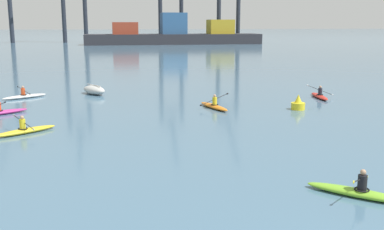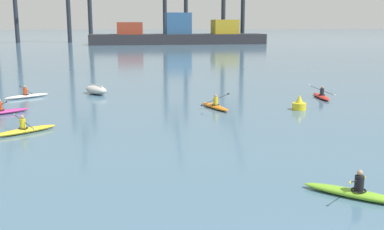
{
  "view_description": "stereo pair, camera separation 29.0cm",
  "coord_description": "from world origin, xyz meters",
  "px_view_note": "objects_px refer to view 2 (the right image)",
  "views": [
    {
      "loc": [
        -5.26,
        -7.13,
        5.58
      ],
      "look_at": [
        -0.87,
        16.91,
        0.6
      ],
      "focal_mm": 42.35,
      "sensor_mm": 36.0,
      "label": 1
    },
    {
      "loc": [
        -4.98,
        -7.18,
        5.58
      ],
      "look_at": [
        -0.87,
        16.91,
        0.6
      ],
      "focal_mm": 42.35,
      "sensor_mm": 36.0,
      "label": 2
    }
  ],
  "objects_px": {
    "kayak_orange": "(215,106)",
    "kayak_white": "(27,96)",
    "capsized_dinghy": "(96,90)",
    "kayak_yellow": "(25,130)",
    "kayak_red": "(321,96)",
    "container_barge": "(179,35)",
    "kayak_lime": "(356,192)",
    "channel_buoy": "(299,104)",
    "kayak_magenta": "(2,111)"
  },
  "relations": [
    {
      "from": "channel_buoy",
      "to": "kayak_lime",
      "type": "height_order",
      "value": "channel_buoy"
    },
    {
      "from": "kayak_magenta",
      "to": "capsized_dinghy",
      "type": "bearing_deg",
      "value": 52.83
    },
    {
      "from": "kayak_magenta",
      "to": "kayak_red",
      "type": "height_order",
      "value": "kayak_red"
    },
    {
      "from": "capsized_dinghy",
      "to": "kayak_white",
      "type": "height_order",
      "value": "kayak_white"
    },
    {
      "from": "capsized_dinghy",
      "to": "kayak_orange",
      "type": "xyz_separation_m",
      "value": [
        8.01,
        -7.6,
        -0.18
      ]
    },
    {
      "from": "kayak_white",
      "to": "kayak_orange",
      "type": "bearing_deg",
      "value": -26.77
    },
    {
      "from": "kayak_lime",
      "to": "kayak_white",
      "type": "distance_m",
      "value": 26.81
    },
    {
      "from": "channel_buoy",
      "to": "container_barge",
      "type": "bearing_deg",
      "value": 86.76
    },
    {
      "from": "kayak_yellow",
      "to": "kayak_red",
      "type": "relative_size",
      "value": 0.9
    },
    {
      "from": "container_barge",
      "to": "capsized_dinghy",
      "type": "bearing_deg",
      "value": -102.41
    },
    {
      "from": "kayak_orange",
      "to": "kayak_lime",
      "type": "bearing_deg",
      "value": -86.02
    },
    {
      "from": "container_barge",
      "to": "kayak_orange",
      "type": "xyz_separation_m",
      "value": [
        -10.65,
        -92.39,
        -2.26
      ]
    },
    {
      "from": "kayak_orange",
      "to": "kayak_red",
      "type": "distance_m",
      "value": 9.23
    },
    {
      "from": "kayak_lime",
      "to": "kayak_white",
      "type": "bearing_deg",
      "value": 122.13
    },
    {
      "from": "channel_buoy",
      "to": "kayak_magenta",
      "type": "distance_m",
      "value": 18.93
    },
    {
      "from": "capsized_dinghy",
      "to": "kayak_lime",
      "type": "height_order",
      "value": "kayak_lime"
    },
    {
      "from": "capsized_dinghy",
      "to": "kayak_orange",
      "type": "relative_size",
      "value": 0.81
    },
    {
      "from": "kayak_lime",
      "to": "container_barge",
      "type": "bearing_deg",
      "value": 84.98
    },
    {
      "from": "kayak_lime",
      "to": "kayak_yellow",
      "type": "distance_m",
      "value": 16.51
    },
    {
      "from": "capsized_dinghy",
      "to": "kayak_magenta",
      "type": "xyz_separation_m",
      "value": [
        -5.5,
        -7.25,
        -0.18
      ]
    },
    {
      "from": "kayak_magenta",
      "to": "kayak_yellow",
      "type": "xyz_separation_m",
      "value": [
        2.34,
        -5.39,
        0.0
      ]
    },
    {
      "from": "kayak_white",
      "to": "container_barge",
      "type": "bearing_deg",
      "value": 74.5
    },
    {
      "from": "kayak_lime",
      "to": "kayak_red",
      "type": "height_order",
      "value": "kayak_red"
    },
    {
      "from": "kayak_lime",
      "to": "channel_buoy",
      "type": "bearing_deg",
      "value": 73.97
    },
    {
      "from": "container_barge",
      "to": "kayak_yellow",
      "type": "bearing_deg",
      "value": -102.62
    },
    {
      "from": "capsized_dinghy",
      "to": "kayak_magenta",
      "type": "distance_m",
      "value": 9.1
    },
    {
      "from": "capsized_dinghy",
      "to": "kayak_red",
      "type": "bearing_deg",
      "value": -16.24
    },
    {
      "from": "capsized_dinghy",
      "to": "kayak_white",
      "type": "xyz_separation_m",
      "value": [
        -5.13,
        -0.97,
        -0.18
      ]
    },
    {
      "from": "kayak_white",
      "to": "kayak_yellow",
      "type": "bearing_deg",
      "value": -80.38
    },
    {
      "from": "kayak_yellow",
      "to": "kayak_white",
      "type": "bearing_deg",
      "value": 99.62
    },
    {
      "from": "kayak_red",
      "to": "container_barge",
      "type": "bearing_deg",
      "value": 88.84
    },
    {
      "from": "container_barge",
      "to": "kayak_lime",
      "type": "xyz_separation_m",
      "value": [
        -9.53,
        -108.47,
        -2.26
      ]
    },
    {
      "from": "capsized_dinghy",
      "to": "channel_buoy",
      "type": "bearing_deg",
      "value": -33.9
    },
    {
      "from": "capsized_dinghy",
      "to": "kayak_white",
      "type": "relative_size",
      "value": 0.88
    },
    {
      "from": "container_barge",
      "to": "kayak_orange",
      "type": "relative_size",
      "value": 13.55
    },
    {
      "from": "kayak_orange",
      "to": "kayak_white",
      "type": "xyz_separation_m",
      "value": [
        -13.14,
        6.63,
        -0.0
      ]
    },
    {
      "from": "kayak_lime",
      "to": "kayak_magenta",
      "type": "bearing_deg",
      "value": 131.68
    },
    {
      "from": "kayak_yellow",
      "to": "kayak_white",
      "type": "relative_size",
      "value": 0.98
    },
    {
      "from": "channel_buoy",
      "to": "kayak_white",
      "type": "distance_m",
      "value": 20.14
    },
    {
      "from": "container_barge",
      "to": "kayak_white",
      "type": "relative_size",
      "value": 14.69
    },
    {
      "from": "channel_buoy",
      "to": "kayak_yellow",
      "type": "height_order",
      "value": "channel_buoy"
    },
    {
      "from": "kayak_red",
      "to": "kayak_lime",
      "type": "bearing_deg",
      "value": -112.33
    },
    {
      "from": "kayak_red",
      "to": "kayak_orange",
      "type": "bearing_deg",
      "value": -163.01
    },
    {
      "from": "kayak_yellow",
      "to": "kayak_red",
      "type": "distance_m",
      "value": 21.44
    },
    {
      "from": "kayak_orange",
      "to": "kayak_yellow",
      "type": "height_order",
      "value": "kayak_orange"
    },
    {
      "from": "kayak_yellow",
      "to": "kayak_red",
      "type": "bearing_deg",
      "value": 21.16
    },
    {
      "from": "kayak_lime",
      "to": "kayak_orange",
      "type": "height_order",
      "value": "kayak_orange"
    },
    {
      "from": "capsized_dinghy",
      "to": "kayak_red",
      "type": "xyz_separation_m",
      "value": [
        16.84,
        -4.9,
        -0.18
      ]
    },
    {
      "from": "kayak_red",
      "to": "kayak_white",
      "type": "bearing_deg",
      "value": 169.86
    },
    {
      "from": "capsized_dinghy",
      "to": "kayak_magenta",
      "type": "relative_size",
      "value": 0.88
    }
  ]
}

